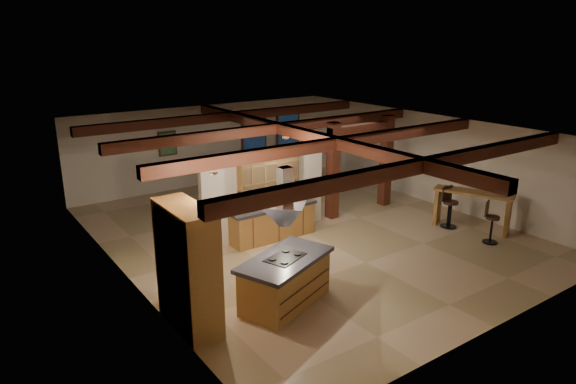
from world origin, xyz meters
The scene contains 23 objects.
ground centered at (0.00, 0.00, 0.00)m, with size 12.00×12.00×0.00m, color tan.
room_walls centered at (0.00, 0.00, 1.78)m, with size 12.00×12.00×12.00m.
ceiling_beams centered at (0.00, 0.00, 2.76)m, with size 10.00×12.00×0.28m.
timber_posts centered at (2.50, 0.50, 1.76)m, with size 2.50×0.30×2.90m.
partition_wall centered at (-1.00, 0.50, 1.10)m, with size 3.80×0.18×2.20m, color beige.
pantry_cabinet centered at (-4.67, -2.60, 1.20)m, with size 0.67×1.60×2.40m.
back_counter centered at (-1.00, 0.11, 0.48)m, with size 2.50×0.66×0.94m.
upper_display_cabinet centered at (-1.00, 0.31, 1.85)m, with size 1.80×0.36×0.95m.
range_hood centered at (-2.73, -2.96, 1.78)m, with size 1.10×1.10×1.40m.
back_windows centered at (2.80, 5.93, 1.50)m, with size 2.70×0.07×1.70m.
framed_art centered at (-1.50, 5.94, 1.70)m, with size 0.65×0.05×0.85m.
recessed_cans centered at (-2.53, -1.93, 2.87)m, with size 3.16×2.46×0.03m.
kitchen_island centered at (-2.73, -2.96, 0.52)m, with size 2.35×1.80×1.04m.
dining_table centered at (-0.48, 2.74, 0.32)m, with size 1.82×1.01×0.64m, color #38140E.
sofa centered at (2.22, 5.32, 0.32)m, with size 2.18×0.85×0.64m, color black.
microwave centered at (-0.77, 0.11, 1.06)m, with size 0.44×0.30×0.24m, color #ADADB2.
bar_counter centered at (3.99, -2.53, 0.75)m, with size 1.36×2.16×1.12m.
side_table centered at (3.94, 5.23, 0.27)m, with size 0.43×0.43×0.53m, color #3D1A0F.
table_lamp centered at (3.94, 5.23, 0.77)m, with size 0.28×0.28×0.33m.
bar_stool_a centered at (3.55, -3.43, 0.57)m, with size 0.43×0.44×1.13m.
bar_stool_b centered at (3.62, -2.06, 0.61)m, with size 0.42×0.42×1.19m.
bar_stool_c centered at (3.59, -2.01, 0.60)m, with size 0.44×0.45×1.18m.
dining_chairs centered at (-0.48, 2.74, 0.54)m, with size 2.01×2.01×1.05m.
Camera 1 is at (-8.12, -10.73, 5.32)m, focal length 32.00 mm.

